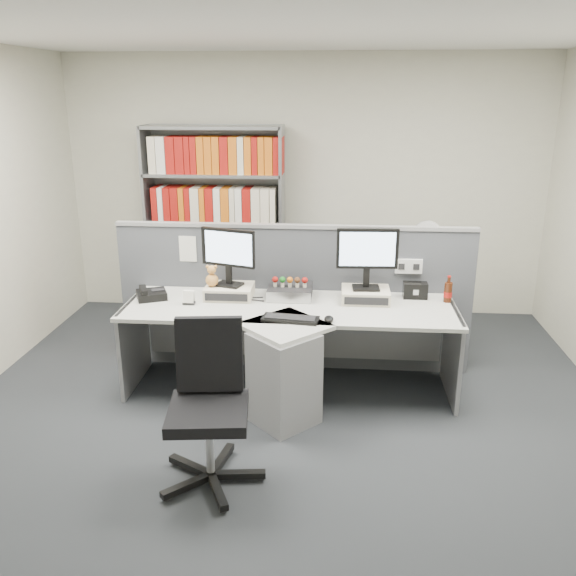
# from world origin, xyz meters

# --- Properties ---
(ground) EXTENTS (5.50, 5.50, 0.00)m
(ground) POSITION_xyz_m (0.00, 0.00, 0.00)
(ground) COLOR #303439
(ground) RESTS_ON ground
(room_shell) EXTENTS (5.04, 5.54, 2.72)m
(room_shell) POSITION_xyz_m (0.00, 0.00, 1.79)
(room_shell) COLOR beige
(room_shell) RESTS_ON ground
(partition) EXTENTS (3.00, 0.08, 1.27)m
(partition) POSITION_xyz_m (0.00, 1.25, 0.65)
(partition) COLOR #4D5058
(partition) RESTS_ON ground
(desk) EXTENTS (2.60, 1.20, 0.72)m
(desk) POSITION_xyz_m (0.00, 0.60, 0.46)
(desk) COLOR silver
(desk) RESTS_ON ground
(monitor_riser_left) EXTENTS (0.38, 0.31, 0.10)m
(monitor_riser_left) POSITION_xyz_m (-0.51, 0.98, 0.77)
(monitor_riser_left) COLOR beige
(monitor_riser_left) RESTS_ON desk
(monitor_riser_right) EXTENTS (0.38, 0.31, 0.10)m
(monitor_riser_right) POSITION_xyz_m (0.59, 0.98, 0.77)
(monitor_riser_right) COLOR beige
(monitor_riser_right) RESTS_ON desk
(monitor_left) EXTENTS (0.45, 0.20, 0.47)m
(monitor_left) POSITION_xyz_m (-0.50, 0.98, 1.10)
(monitor_left) COLOR black
(monitor_left) RESTS_ON monitor_riser_left
(monitor_right) EXTENTS (0.48, 0.16, 0.49)m
(monitor_right) POSITION_xyz_m (0.59, 0.98, 1.11)
(monitor_right) COLOR black
(monitor_right) RESTS_ON monitor_riser_right
(desktop_pc) EXTENTS (0.35, 0.32, 0.09)m
(desktop_pc) POSITION_xyz_m (-0.01, 1.02, 0.77)
(desktop_pc) COLOR black
(desktop_pc) RESTS_ON desk
(figurines) EXTENTS (0.29, 0.05, 0.09)m
(figurines) POSITION_xyz_m (-0.01, 1.00, 0.87)
(figurines) COLOR beige
(figurines) RESTS_ON desktop_pc
(keyboard) EXTENTS (0.43, 0.21, 0.03)m
(keyboard) POSITION_xyz_m (0.03, 0.50, 0.73)
(keyboard) COLOR black
(keyboard) RESTS_ON desk
(mouse) EXTENTS (0.07, 0.11, 0.04)m
(mouse) POSITION_xyz_m (0.31, 0.50, 0.74)
(mouse) COLOR black
(mouse) RESTS_ON desk
(desk_phone) EXTENTS (0.29, 0.28, 0.10)m
(desk_phone) POSITION_xyz_m (-1.13, 0.89, 0.76)
(desk_phone) COLOR black
(desk_phone) RESTS_ON desk
(desk_calendar) EXTENTS (0.09, 0.07, 0.11)m
(desk_calendar) POSITION_xyz_m (-0.80, 0.79, 0.77)
(desk_calendar) COLOR black
(desk_calendar) RESTS_ON desk
(plush_toy) EXTENTS (0.10, 0.10, 0.18)m
(plush_toy) POSITION_xyz_m (-0.64, 0.95, 0.90)
(plush_toy) COLOR #D39246
(plush_toy) RESTS_ON monitor_riser_left
(speaker) EXTENTS (0.19, 0.11, 0.13)m
(speaker) POSITION_xyz_m (1.00, 1.09, 0.78)
(speaker) COLOR black
(speaker) RESTS_ON desk
(cola_bottle) EXTENTS (0.07, 0.07, 0.22)m
(cola_bottle) POSITION_xyz_m (1.25, 1.01, 0.80)
(cola_bottle) COLOR #3F190A
(cola_bottle) RESTS_ON desk
(shelving_unit) EXTENTS (1.41, 0.40, 2.00)m
(shelving_unit) POSITION_xyz_m (-0.90, 2.44, 0.98)
(shelving_unit) COLOR gray
(shelving_unit) RESTS_ON ground
(filing_cabinet) EXTENTS (0.45, 0.61, 0.70)m
(filing_cabinet) POSITION_xyz_m (1.20, 1.99, 0.35)
(filing_cabinet) COLOR gray
(filing_cabinet) RESTS_ON ground
(desk_fan) EXTENTS (0.27, 0.17, 0.47)m
(desk_fan) POSITION_xyz_m (1.20, 1.99, 1.00)
(desk_fan) COLOR white
(desk_fan) RESTS_ON filing_cabinet
(office_chair) EXTENTS (0.65, 0.66, 0.99)m
(office_chair) POSITION_xyz_m (-0.40, -0.38, 0.53)
(office_chair) COLOR silver
(office_chair) RESTS_ON ground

